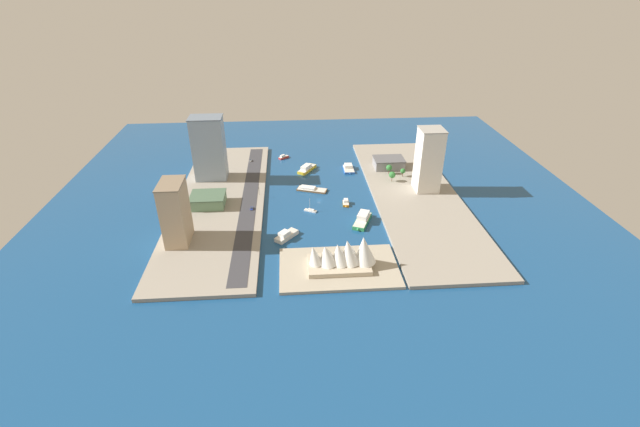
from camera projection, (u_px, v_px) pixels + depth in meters
The scene contains 23 objects.
ground_plane at pixel (319, 200), 362.08m from camera, with size 440.00×440.00×0.00m, color navy.
quay_west at pixel (415, 195), 366.57m from camera, with size 70.00×240.00×2.61m, color gray.
quay_east at pixel (220, 202), 356.33m from camera, with size 70.00×240.00×2.61m, color gray.
peninsula_point at pixel (339, 268), 278.01m from camera, with size 74.55×46.29×2.00m, color #A89E89.
road_strip at pixel (249, 199), 357.16m from camera, with size 12.23×228.00×0.15m, color #38383D.
ferry_yellow_fast at pixel (307, 168), 413.61m from camera, with size 18.96×24.24×5.96m.
water_taxi_orange at pixel (346, 203), 354.20m from camera, with size 5.56×11.18×4.05m.
sailboat_small_white at pixel (310, 210), 344.56m from camera, with size 10.44×7.15×11.16m.
tugboat_red at pixel (284, 157), 441.21m from camera, with size 10.90×9.68×3.85m.
barge_flat_brown at pixel (311, 189), 377.10m from camera, with size 26.67×16.60×3.08m.
ferry_green_doubledeck at pixel (363, 219), 328.73m from camera, with size 18.01×27.23×7.08m.
catamaran_blue at pixel (349, 168), 415.42m from camera, with size 9.70×20.34×4.80m.
ferry_white_commuter at pixel (286, 235), 309.91m from camera, with size 17.58×18.99×6.03m.
apartment_midrise_tan at pixel (175, 213), 292.54m from camera, with size 15.53×25.53×43.61m.
warehouse_low_gray at pixel (389, 163), 413.09m from camera, with size 28.04×20.92×8.94m.
tower_tall_glass at pixel (209, 148), 381.26m from camera, with size 27.90×19.99×55.39m.
hotel_broad_white at pixel (429, 160), 361.28m from camera, with size 19.46×20.64×52.77m.
terminal_long_green at pixel (208, 200), 346.51m from camera, with size 26.90×23.45×8.97m.
hatchback_blue at pixel (252, 208), 342.13m from camera, with size 2.13×4.80×1.55m.
van_white at pixel (251, 160), 427.64m from camera, with size 2.00×4.46×1.51m.
traffic_light_waterfront at pixel (259, 190), 362.66m from camera, with size 0.36×0.36×6.50m.
opera_landmark at pixel (343, 255), 273.35m from camera, with size 44.23×22.94×21.78m.
park_tree_cluster at pixel (393, 171), 392.00m from camera, with size 17.05×22.12×9.08m.
Camera 1 is at (22.72, 321.23, 165.91)m, focal length 24.76 mm.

